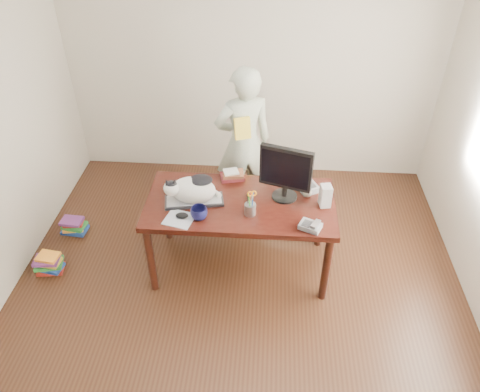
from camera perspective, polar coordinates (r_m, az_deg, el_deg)
name	(u,v)px	position (r m, az deg, el deg)	size (l,w,h in m)	color
room	(234,186)	(3.11, -0.73, 1.18)	(4.50, 4.50, 4.50)	black
desk	(241,210)	(4.11, 0.13, -1.66)	(1.60, 0.80, 0.75)	black
keyboard	(194,201)	(3.96, -5.61, -0.57)	(0.52, 0.27, 0.03)	black
cat	(191,189)	(3.88, -5.94, 0.84)	(0.48, 0.31, 0.27)	white
monitor	(286,171)	(3.85, 5.59, 3.03)	(0.43, 0.27, 0.50)	black
pen_cup	(250,208)	(3.78, 1.26, -1.47)	(0.12, 0.12, 0.24)	gray
mousepad	(179,219)	(3.81, -7.40, -2.79)	(0.27, 0.26, 0.01)	silver
mouse	(182,215)	(3.80, -7.08, -2.37)	(0.12, 0.09, 0.04)	black
coffee_mug	(199,213)	(3.77, -5.03, -2.09)	(0.14, 0.14, 0.11)	#0D0E35
phone	(311,226)	(3.72, 8.63, -3.62)	(0.20, 0.18, 0.08)	slate
speaker	(325,196)	(3.92, 10.37, 0.03)	(0.10, 0.11, 0.19)	#A2A2A5
baseball	(307,193)	(4.03, 8.22, 0.39)	(0.08, 0.08, 0.08)	beige
book_stack	(232,175)	(4.22, -0.94, 2.59)	(0.24, 0.20, 0.08)	#50151B
calculator	(307,186)	(4.13, 8.13, 1.23)	(0.23, 0.25, 0.06)	slate
person	(243,143)	(4.67, 0.43, 6.51)	(0.58, 0.38, 1.59)	silver
held_book	(242,128)	(4.39, 0.29, 8.25)	(0.17, 0.13, 0.21)	gold
book_pile_a	(49,263)	(4.68, -22.24, -7.61)	(0.27, 0.22, 0.18)	#A22117
book_pile_b	(74,226)	(5.04, -19.59, -3.42)	(0.26, 0.20, 0.15)	navy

